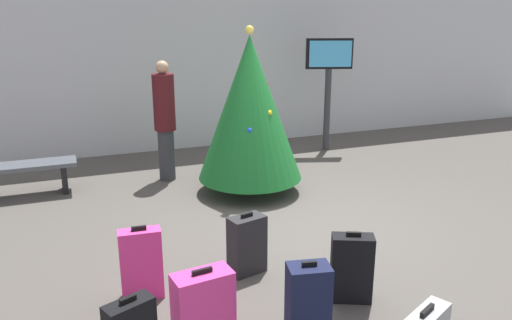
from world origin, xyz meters
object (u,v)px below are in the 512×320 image
(waiting_bench, at_px, (21,172))
(suitcase_2, at_px, (352,268))
(holiday_tree, at_px, (250,108))
(suitcase_6, at_px, (141,264))
(traveller_0, at_px, (165,118))
(suitcase_5, at_px, (203,306))
(flight_info_kiosk, at_px, (329,73))
(suitcase_3, at_px, (247,245))
(suitcase_4, at_px, (308,303))

(waiting_bench, relative_size, suitcase_2, 2.23)
(holiday_tree, bearing_deg, suitcase_6, -129.50)
(holiday_tree, relative_size, waiting_bench, 1.56)
(holiday_tree, height_order, suitcase_2, holiday_tree)
(waiting_bench, relative_size, suitcase_6, 2.12)
(holiday_tree, height_order, traveller_0, holiday_tree)
(holiday_tree, distance_m, suitcase_5, 3.66)
(flight_info_kiosk, xyz_separation_m, suitcase_3, (-3.04, -3.95, -1.15))
(waiting_bench, relative_size, suitcase_4, 2.18)
(waiting_bench, distance_m, suitcase_6, 3.56)
(flight_info_kiosk, relative_size, suitcase_5, 3.31)
(waiting_bench, xyz_separation_m, suitcase_5, (1.58, -4.16, -0.06))
(suitcase_5, bearing_deg, suitcase_4, -21.48)
(suitcase_2, bearing_deg, traveller_0, 102.43)
(holiday_tree, relative_size, traveller_0, 1.28)
(waiting_bench, relative_size, suitcase_5, 2.42)
(suitcase_5, bearing_deg, suitcase_6, 114.83)
(flight_info_kiosk, relative_size, suitcase_2, 3.04)
(suitcase_4, relative_size, suitcase_5, 1.11)
(holiday_tree, bearing_deg, suitcase_2, -92.51)
(waiting_bench, xyz_separation_m, suitcase_4, (2.38, -4.48, -0.03))
(flight_info_kiosk, height_order, suitcase_4, flight_info_kiosk)
(suitcase_3, bearing_deg, flight_info_kiosk, 52.44)
(holiday_tree, height_order, suitcase_5, holiday_tree)
(waiting_bench, height_order, suitcase_5, suitcase_5)
(suitcase_4, bearing_deg, waiting_bench, 117.96)
(traveller_0, height_order, suitcase_4, traveller_0)
(suitcase_4, bearing_deg, suitcase_6, 136.17)
(suitcase_5, relative_size, suitcase_6, 0.87)
(suitcase_3, height_order, suitcase_4, suitcase_4)
(suitcase_3, xyz_separation_m, suitcase_6, (-1.08, -0.10, 0.04))
(flight_info_kiosk, xyz_separation_m, waiting_bench, (-5.32, -0.69, -1.10))
(suitcase_3, bearing_deg, suitcase_5, -127.89)
(traveller_0, relative_size, suitcase_6, 2.58)
(traveller_0, relative_size, suitcase_4, 2.65)
(suitcase_2, bearing_deg, waiting_bench, 126.39)
(suitcase_2, distance_m, suitcase_4, 0.75)
(suitcase_5, distance_m, suitcase_6, 0.89)
(suitcase_2, bearing_deg, suitcase_6, 157.86)
(flight_info_kiosk, xyz_separation_m, suitcase_2, (-2.31, -4.78, -1.13))
(waiting_bench, distance_m, suitcase_4, 5.07)
(holiday_tree, relative_size, suitcase_6, 3.31)
(flight_info_kiosk, xyz_separation_m, traveller_0, (-3.21, -0.69, -0.47))
(holiday_tree, height_order, waiting_bench, holiday_tree)
(suitcase_2, bearing_deg, suitcase_5, -177.04)
(waiting_bench, relative_size, suitcase_3, 2.35)
(holiday_tree, xyz_separation_m, waiting_bench, (-3.15, 1.00, -0.89))
(suitcase_5, height_order, suitcase_6, suitcase_6)
(suitcase_3, distance_m, suitcase_4, 1.22)
(waiting_bench, bearing_deg, traveller_0, -0.01)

